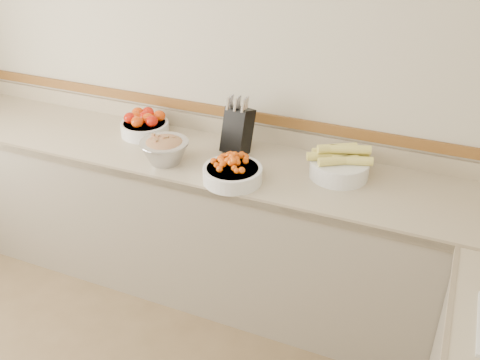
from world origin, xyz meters
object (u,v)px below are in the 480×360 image
at_px(cherry_tomato_bowl, 232,172).
at_px(rhubarb_bowl, 165,149).
at_px(corn_bowl, 340,164).
at_px(tomato_bowl, 145,124).
at_px(knife_block, 238,129).

bearing_deg(cherry_tomato_bowl, rhubarb_bowl, 173.40).
height_order(cherry_tomato_bowl, corn_bowl, corn_bowl).
bearing_deg(corn_bowl, rhubarb_bowl, -166.44).
xyz_separation_m(tomato_bowl, rhubarb_bowl, (0.30, -0.27, 0.01)).
relative_size(cherry_tomato_bowl, corn_bowl, 0.90).
bearing_deg(tomato_bowl, corn_bowl, -2.42).
bearing_deg(corn_bowl, cherry_tomato_bowl, -151.17).
bearing_deg(cherry_tomato_bowl, knife_block, 108.90).
relative_size(knife_block, tomato_bowl, 1.16).
bearing_deg(rhubarb_bowl, corn_bowl, 13.56).
height_order(cherry_tomato_bowl, rhubarb_bowl, cherry_tomato_bowl).
bearing_deg(rhubarb_bowl, cherry_tomato_bowl, -6.60).
distance_m(tomato_bowl, corn_bowl, 1.21).
bearing_deg(corn_bowl, tomato_bowl, 177.58).
relative_size(knife_block, cherry_tomato_bowl, 1.10).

